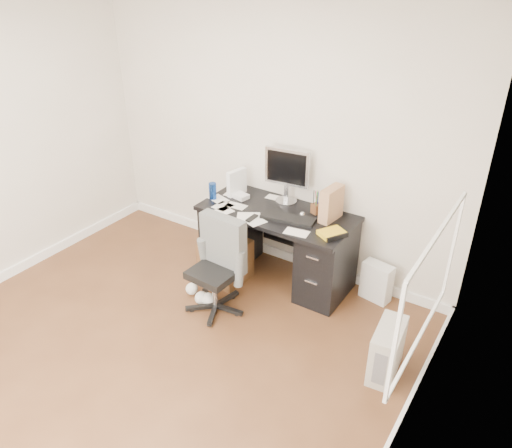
{
  "coord_description": "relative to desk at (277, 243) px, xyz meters",
  "views": [
    {
      "loc": [
        2.44,
        -2.02,
        2.94
      ],
      "look_at": [
        0.35,
        1.2,
        0.83
      ],
      "focal_mm": 35.0,
      "sensor_mm": 36.0,
      "label": 1
    }
  ],
  "objects": [
    {
      "name": "ground",
      "position": [
        -0.3,
        -1.65,
        -0.4
      ],
      "size": [
        4.0,
        4.0,
        0.0
      ],
      "primitive_type": "plane",
      "color": "#4E2D19",
      "rests_on": "ground"
    },
    {
      "name": "room_shell",
      "position": [
        -0.27,
        -1.62,
        1.26
      ],
      "size": [
        4.02,
        4.02,
        2.71
      ],
      "color": "beige",
      "rests_on": "ground"
    },
    {
      "name": "desk",
      "position": [
        0.0,
        0.0,
        0.0
      ],
      "size": [
        1.5,
        0.7,
        0.75
      ],
      "color": "black",
      "rests_on": "ground"
    },
    {
      "name": "loose_papers",
      "position": [
        -0.2,
        -0.05,
        0.35
      ],
      "size": [
        1.1,
        0.6,
        0.0
      ],
      "primitive_type": null,
      "color": "white",
      "rests_on": "desk"
    },
    {
      "name": "lcd_monitor",
      "position": [
        -0.03,
        0.22,
        0.63
      ],
      "size": [
        0.48,
        0.31,
        0.57
      ],
      "primitive_type": null,
      "rotation": [
        0.0,
        0.0,
        0.12
      ],
      "color": "#B7B7BC",
      "rests_on": "desk"
    },
    {
      "name": "keyboard",
      "position": [
        0.17,
        -0.09,
        0.36
      ],
      "size": [
        0.53,
        0.25,
        0.03
      ],
      "primitive_type": "cube",
      "rotation": [
        0.0,
        0.0,
        0.17
      ],
      "color": "black",
      "rests_on": "desk"
    },
    {
      "name": "computer_mouse",
      "position": [
        0.25,
        0.03,
        0.38
      ],
      "size": [
        0.06,
        0.06,
        0.05
      ],
      "primitive_type": "sphere",
      "rotation": [
        0.0,
        0.0,
        0.08
      ],
      "color": "#B7B7BC",
      "rests_on": "desk"
    },
    {
      "name": "travel_mug",
      "position": [
        -0.69,
        -0.11,
        0.44
      ],
      "size": [
        0.08,
        0.08,
        0.17
      ],
      "primitive_type": "cylinder",
      "rotation": [
        0.0,
        0.0,
        0.06
      ],
      "color": "#153D95",
      "rests_on": "desk"
    },
    {
      "name": "white_binder",
      "position": [
        -0.55,
        0.11,
        0.48
      ],
      "size": [
        0.15,
        0.25,
        0.27
      ],
      "primitive_type": "cube",
      "rotation": [
        0.0,
        0.0,
        -0.21
      ],
      "color": "white",
      "rests_on": "desk"
    },
    {
      "name": "magazine_file",
      "position": [
        0.49,
        0.13,
        0.51
      ],
      "size": [
        0.17,
        0.29,
        0.32
      ],
      "primitive_type": "cube",
      "rotation": [
        0.0,
        0.0,
        -0.11
      ],
      "color": "#986A49",
      "rests_on": "desk"
    },
    {
      "name": "pen_cup",
      "position": [
        0.33,
        0.17,
        0.47
      ],
      "size": [
        0.12,
        0.12,
        0.23
      ],
      "primitive_type": null,
      "rotation": [
        0.0,
        0.0,
        -0.36
      ],
      "color": "#573718",
      "rests_on": "desk"
    },
    {
      "name": "yellow_book",
      "position": [
        0.64,
        -0.13,
        0.37
      ],
      "size": [
        0.26,
        0.28,
        0.04
      ],
      "primitive_type": "cube",
      "rotation": [
        0.0,
        0.0,
        -0.53
      ],
      "color": "yellow",
      "rests_on": "desk"
    },
    {
      "name": "paper_remote",
      "position": [
        -0.1,
        -0.27,
        0.36
      ],
      "size": [
        0.29,
        0.26,
        0.02
      ],
      "primitive_type": null,
      "rotation": [
        0.0,
        0.0,
        -0.36
      ],
      "color": "white",
      "rests_on": "desk"
    },
    {
      "name": "office_chair",
      "position": [
        -0.2,
        -0.76,
        0.05
      ],
      "size": [
        0.54,
        0.54,
        0.91
      ],
      "primitive_type": null,
      "rotation": [
        0.0,
        0.0,
        -0.05
      ],
      "color": "#4B4D4B",
      "rests_on": "ground"
    },
    {
      "name": "pc_tower",
      "position": [
        1.41,
        -0.67,
        -0.18
      ],
      "size": [
        0.24,
        0.45,
        0.44
      ],
      "primitive_type": "cube",
      "rotation": [
        0.0,
        0.0,
        0.1
      ],
      "color": "#B2AEA1",
      "rests_on": "ground"
    },
    {
      "name": "shopping_bag",
      "position": [
        0.99,
        0.2,
        -0.21
      ],
      "size": [
        0.31,
        0.25,
        0.38
      ],
      "primitive_type": "cube",
      "rotation": [
        0.0,
        0.0,
        -0.18
      ],
      "color": "white",
      "rests_on": "ground"
    },
    {
      "name": "wicker_basket",
      "position": [
        -0.42,
        -0.3,
        -0.19
      ],
      "size": [
        0.43,
        0.43,
        0.41
      ],
      "primitive_type": "cube",
      "rotation": [
        0.0,
        0.0,
        -0.04
      ],
      "color": "#4C2B16",
      "rests_on": "ground"
    },
    {
      "name": "desk_printer",
      "position": [
        -0.56,
        -0.09,
        -0.31
      ],
      "size": [
        0.39,
        0.35,
        0.19
      ],
      "primitive_type": "cube",
      "rotation": [
        0.0,
        0.0,
        -0.35
      ],
      "color": "slate",
      "rests_on": "ground"
    }
  ]
}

